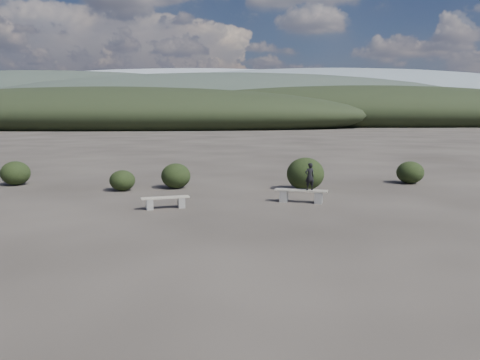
{
  "coord_description": "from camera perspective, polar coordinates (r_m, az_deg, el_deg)",
  "views": [
    {
      "loc": [
        0.41,
        -11.45,
        3.25
      ],
      "look_at": [
        0.7,
        3.5,
        1.1
      ],
      "focal_mm": 35.0,
      "sensor_mm": 36.0,
      "label": 1
    }
  ],
  "objects": [
    {
      "name": "bench_right",
      "position": [
        17.21,
        7.46,
        -1.79
      ],
      "size": [
        1.95,
        0.91,
        0.48
      ],
      "rotation": [
        0.0,
        0.0,
        -0.28
      ],
      "color": "gray",
      "rests_on": "ground"
    },
    {
      "name": "shrub_d",
      "position": [
        19.97,
        7.97,
        0.75
      ],
      "size": [
        1.58,
        1.58,
        1.39
      ],
      "primitive_type": "ellipsoid",
      "color": "black",
      "rests_on": "ground"
    },
    {
      "name": "shrub_f",
      "position": [
        23.49,
        -25.7,
        0.76
      ],
      "size": [
        1.29,
        1.29,
        1.09
      ],
      "primitive_type": "ellipsoid",
      "color": "black",
      "rests_on": "ground"
    },
    {
      "name": "shrub_e",
      "position": [
        23.05,
        20.04,
        0.87
      ],
      "size": [
        1.24,
        1.24,
        1.03
      ],
      "primitive_type": "ellipsoid",
      "color": "black",
      "rests_on": "ground"
    },
    {
      "name": "bench_left",
      "position": [
        16.19,
        -9.07,
        -2.61
      ],
      "size": [
        1.66,
        0.77,
        0.41
      ],
      "rotation": [
        0.0,
        0.0,
        0.28
      ],
      "color": "gray",
      "rests_on": "ground"
    },
    {
      "name": "shrub_b",
      "position": [
        20.47,
        -7.83,
        0.51
      ],
      "size": [
        1.27,
        1.27,
        1.09
      ],
      "primitive_type": "ellipsoid",
      "color": "black",
      "rests_on": "ground"
    },
    {
      "name": "shrub_a",
      "position": [
        20.26,
        -14.15,
        -0.05
      ],
      "size": [
        1.06,
        1.06,
        0.87
      ],
      "primitive_type": "ellipsoid",
      "color": "black",
      "rests_on": "ground"
    },
    {
      "name": "seated_person",
      "position": [
        17.07,
        8.49,
        0.44
      ],
      "size": [
        0.42,
        0.33,
        1.0
      ],
      "primitive_type": "imported",
      "rotation": [
        0.0,
        0.0,
        3.43
      ],
      "color": "black",
      "rests_on": "bench_right"
    },
    {
      "name": "mountain_ridges",
      "position": [
        350.68,
        -2.46,
        9.42
      ],
      "size": [
        500.0,
        400.0,
        56.0
      ],
      "color": "black",
      "rests_on": "ground"
    },
    {
      "name": "ground",
      "position": [
        11.91,
        -3.09,
        -7.67
      ],
      "size": [
        1200.0,
        1200.0,
        0.0
      ],
      "primitive_type": "plane",
      "color": "#2E2924",
      "rests_on": "ground"
    }
  ]
}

